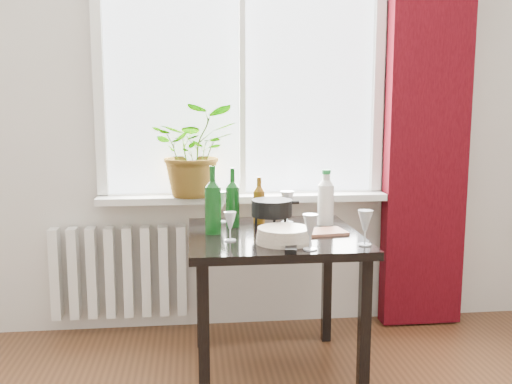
{
  "coord_description": "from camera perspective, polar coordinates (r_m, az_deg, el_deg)",
  "views": [
    {
      "loc": [
        -0.3,
        -1.22,
        1.38
      ],
      "look_at": [
        0.01,
        1.55,
        0.95
      ],
      "focal_mm": 40.0,
      "sensor_mm": 36.0,
      "label": 1
    }
  ],
  "objects": [
    {
      "name": "wine_bottle_right",
      "position": [
        2.99,
        -2.36,
        -0.52
      ],
      "size": [
        0.09,
        0.09,
        0.32
      ],
      "primitive_type": null,
      "rotation": [
        0.0,
        0.0,
        0.21
      ],
      "color": "#0B3E10",
      "rests_on": "table"
    },
    {
      "name": "windowsill",
      "position": [
        3.42,
        -1.28,
        -0.57
      ],
      "size": [
        1.72,
        0.2,
        0.04
      ],
      "color": "silver",
      "rests_on": "ground"
    },
    {
      "name": "wine_bottle_left",
      "position": [
        2.84,
        -4.33,
        -0.72
      ],
      "size": [
        0.09,
        0.09,
        0.35
      ],
      "primitive_type": null,
      "rotation": [
        0.0,
        0.0,
        -0.06
      ],
      "color": "#0C4011",
      "rests_on": "table"
    },
    {
      "name": "window",
      "position": [
        3.46,
        -1.43,
        12.41
      ],
      "size": [
        1.72,
        0.08,
        1.62
      ],
      "color": "white",
      "rests_on": "ground"
    },
    {
      "name": "wineglass_front_left",
      "position": [
        2.69,
        -2.6,
        -3.43
      ],
      "size": [
        0.07,
        0.07,
        0.14
      ],
      "primitive_type": null,
      "rotation": [
        0.0,
        0.0,
        -0.11
      ],
      "color": "white",
      "rests_on": "table"
    },
    {
      "name": "tv_remote",
      "position": [
        2.56,
        3.53,
        -5.51
      ],
      "size": [
        0.08,
        0.18,
        0.02
      ],
      "primitive_type": "cube",
      "rotation": [
        0.0,
        0.0,
        -0.19
      ],
      "color": "black",
      "rests_on": "table"
    },
    {
      "name": "plate_stack",
      "position": [
        2.66,
        2.79,
        -4.36
      ],
      "size": [
        0.34,
        0.34,
        0.07
      ],
      "primitive_type": "cylinder",
      "rotation": [
        0.0,
        0.0,
        0.38
      ],
      "color": "beige",
      "rests_on": "table"
    },
    {
      "name": "cleaning_bottle",
      "position": [
        3.07,
        7.0,
        -0.47
      ],
      "size": [
        0.09,
        0.09,
        0.3
      ],
      "primitive_type": null,
      "rotation": [
        0.0,
        0.0,
        0.06
      ],
      "color": "silver",
      "rests_on": "table"
    },
    {
      "name": "curtain",
      "position": [
        3.63,
        16.79,
        7.07
      ],
      "size": [
        0.5,
        0.12,
        2.56
      ],
      "color": "#36040A",
      "rests_on": "ground"
    },
    {
      "name": "wineglass_back_left",
      "position": [
        3.12,
        -3.59,
        -1.46
      ],
      "size": [
        0.09,
        0.09,
        0.17
      ],
      "primitive_type": null,
      "rotation": [
        0.0,
        0.0,
        0.31
      ],
      "color": "white",
      "rests_on": "table"
    },
    {
      "name": "bottle_amber",
      "position": [
        3.08,
        0.31,
        -0.78
      ],
      "size": [
        0.07,
        0.07,
        0.26
      ],
      "primitive_type": null,
      "rotation": [
        0.0,
        0.0,
        -0.21
      ],
      "color": "brown",
      "rests_on": "table"
    },
    {
      "name": "wineglass_far_right",
      "position": [
        2.65,
        10.85,
        -3.49
      ],
      "size": [
        0.08,
        0.08,
        0.17
      ],
      "primitive_type": null,
      "rotation": [
        0.0,
        0.0,
        0.07
      ],
      "color": "#B4BCC2",
      "rests_on": "table"
    },
    {
      "name": "cutting_board",
      "position": [
        2.88,
        6.43,
        -3.99
      ],
      "size": [
        0.27,
        0.2,
        0.01
      ],
      "primitive_type": "cube",
      "rotation": [
        0.0,
        0.0,
        0.15
      ],
      "color": "#A06148",
      "rests_on": "table"
    },
    {
      "name": "table",
      "position": [
        2.89,
        1.8,
        -5.91
      ],
      "size": [
        0.85,
        0.85,
        0.74
      ],
      "color": "black",
      "rests_on": "ground"
    },
    {
      "name": "potted_plant",
      "position": [
        3.33,
        -6.13,
        4.14
      ],
      "size": [
        0.5,
        0.44,
        0.54
      ],
      "primitive_type": "imported",
      "rotation": [
        0.0,
        0.0,
        0.04
      ],
      "color": "#28721E",
      "rests_on": "windowsill"
    },
    {
      "name": "wineglass_back_center",
      "position": [
        3.1,
        3.15,
        -1.46
      ],
      "size": [
        0.08,
        0.08,
        0.18
      ],
      "primitive_type": null,
      "rotation": [
        0.0,
        0.0,
        0.09
      ],
      "color": "silver",
      "rests_on": "table"
    },
    {
      "name": "radiator",
      "position": [
        3.57,
        -13.49,
        -7.76
      ],
      "size": [
        0.8,
        0.1,
        0.55
      ],
      "color": "silver",
      "rests_on": "ground"
    },
    {
      "name": "fondue_pot",
      "position": [
        2.9,
        1.59,
        -2.34
      ],
      "size": [
        0.29,
        0.27,
        0.16
      ],
      "primitive_type": null,
      "rotation": [
        0.0,
        0.0,
        0.33
      ],
      "color": "black",
      "rests_on": "table"
    },
    {
      "name": "wineglass_front_right",
      "position": [
        2.53,
        5.44,
        -3.98
      ],
      "size": [
        0.08,
        0.08,
        0.16
      ],
      "primitive_type": null,
      "rotation": [
        0.0,
        0.0,
        -0.21
      ],
      "color": "silver",
      "rests_on": "table"
    }
  ]
}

